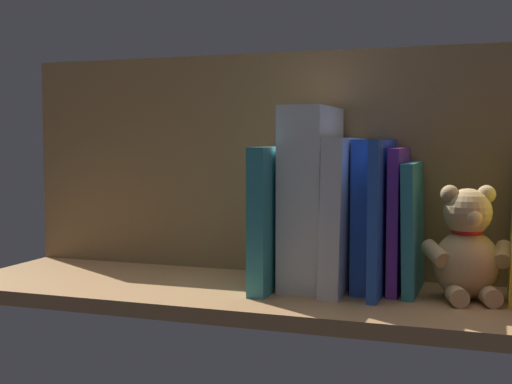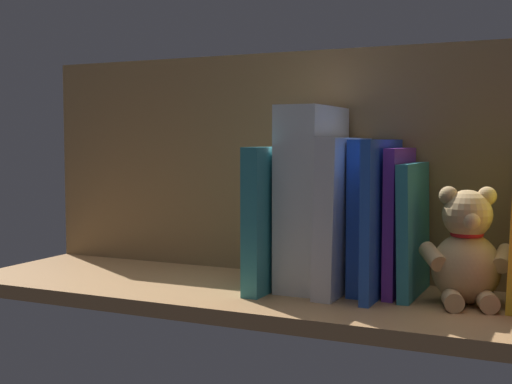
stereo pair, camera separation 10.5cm
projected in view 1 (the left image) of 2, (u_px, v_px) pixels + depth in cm
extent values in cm
cube|color=#A87A4C|center=(256.00, 294.00, 106.09)|extent=(94.98, 30.66, 2.20)
cube|color=olive|center=(282.00, 163.00, 116.96)|extent=(94.98, 1.50, 37.16)
ellipsoid|color=tan|center=(467.00, 264.00, 97.64)|extent=(11.30, 10.63, 9.83)
sphere|color=tan|center=(468.00, 212.00, 97.10)|extent=(6.76, 6.76, 6.76)
sphere|color=tan|center=(486.00, 194.00, 96.77)|extent=(2.61, 2.61, 2.61)
sphere|color=tan|center=(450.00, 194.00, 97.05)|extent=(2.61, 2.61, 2.61)
sphere|color=#DBB77F|center=(473.00, 218.00, 94.28)|extent=(2.61, 2.61, 2.61)
cylinder|color=tan|center=(503.00, 254.00, 96.03)|extent=(2.62, 4.97, 3.63)
cylinder|color=tan|center=(435.00, 254.00, 96.55)|extent=(4.71, 5.26, 3.63)
cylinder|color=tan|center=(490.00, 296.00, 93.62)|extent=(3.54, 4.27, 2.61)
cylinder|color=tan|center=(457.00, 296.00, 93.86)|extent=(3.54, 4.27, 2.61)
torus|color=red|center=(467.00, 231.00, 97.29)|extent=(5.56, 5.56, 0.77)
cube|color=teal|center=(413.00, 227.00, 102.07)|extent=(2.14, 14.55, 19.22)
cube|color=purple|center=(399.00, 219.00, 103.12)|extent=(1.59, 13.69, 21.34)
cube|color=blue|center=(383.00, 216.00, 101.67)|extent=(1.48, 18.11, 22.59)
cube|color=blue|center=(368.00, 214.00, 104.52)|extent=(2.65, 13.85, 22.57)
cube|color=silver|center=(343.00, 214.00, 103.63)|extent=(3.46, 18.07, 22.92)
cube|color=white|center=(311.00, 197.00, 106.17)|extent=(6.48, 15.81, 27.57)
cube|color=teal|center=(276.00, 217.00, 106.21)|extent=(2.58, 19.95, 21.49)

